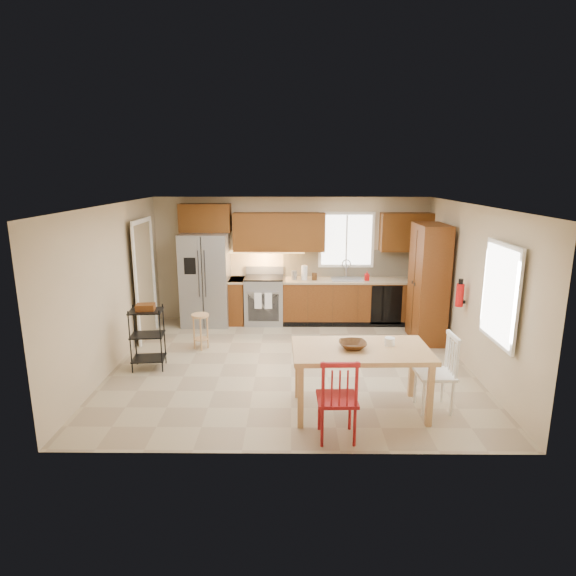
# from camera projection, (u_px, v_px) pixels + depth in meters

# --- Properties ---
(floor) EXTENTS (5.50, 5.50, 0.00)m
(floor) POSITION_uv_depth(u_px,v_px,m) (291.00, 364.00, 7.63)
(floor) COLOR tan
(floor) RESTS_ON ground
(ceiling) EXTENTS (5.50, 5.00, 0.02)m
(ceiling) POSITION_uv_depth(u_px,v_px,m) (292.00, 205.00, 7.05)
(ceiling) COLOR silver
(ceiling) RESTS_ON ground
(wall_back) EXTENTS (5.50, 0.02, 2.50)m
(wall_back) POSITION_uv_depth(u_px,v_px,m) (292.00, 259.00, 9.77)
(wall_back) COLOR #CCB793
(wall_back) RESTS_ON ground
(wall_front) EXTENTS (5.50, 0.02, 2.50)m
(wall_front) POSITION_uv_depth(u_px,v_px,m) (291.00, 345.00, 4.91)
(wall_front) COLOR #CCB793
(wall_front) RESTS_ON ground
(wall_left) EXTENTS (0.02, 5.00, 2.50)m
(wall_left) POSITION_uv_depth(u_px,v_px,m) (112.00, 287.00, 7.37)
(wall_left) COLOR #CCB793
(wall_left) RESTS_ON ground
(wall_right) EXTENTS (0.02, 5.00, 2.50)m
(wall_right) POSITION_uv_depth(u_px,v_px,m) (472.00, 288.00, 7.32)
(wall_right) COLOR #CCB793
(wall_right) RESTS_ON ground
(refrigerator) EXTENTS (0.92, 0.75, 1.82)m
(refrigerator) POSITION_uv_depth(u_px,v_px,m) (206.00, 279.00, 9.50)
(refrigerator) COLOR gray
(refrigerator) RESTS_ON floor
(range_stove) EXTENTS (0.76, 0.63, 0.92)m
(range_stove) POSITION_uv_depth(u_px,v_px,m) (264.00, 301.00, 9.66)
(range_stove) COLOR gray
(range_stove) RESTS_ON floor
(base_cabinet_narrow) EXTENTS (0.30, 0.60, 0.90)m
(base_cabinet_narrow) POSITION_uv_depth(u_px,v_px,m) (237.00, 301.00, 9.68)
(base_cabinet_narrow) COLOR brown
(base_cabinet_narrow) RESTS_ON floor
(base_cabinet_run) EXTENTS (2.92, 0.60, 0.90)m
(base_cabinet_run) POSITION_uv_depth(u_px,v_px,m) (356.00, 301.00, 9.66)
(base_cabinet_run) COLOR brown
(base_cabinet_run) RESTS_ON floor
(dishwasher) EXTENTS (0.60, 0.02, 0.78)m
(dishwasher) POSITION_uv_depth(u_px,v_px,m) (386.00, 305.00, 9.37)
(dishwasher) COLOR black
(dishwasher) RESTS_ON floor
(backsplash) EXTENTS (2.92, 0.03, 0.55)m
(backsplash) POSITION_uv_depth(u_px,v_px,m) (355.00, 263.00, 9.77)
(backsplash) COLOR beige
(backsplash) RESTS_ON wall_back
(upper_over_fridge) EXTENTS (1.00, 0.35, 0.55)m
(upper_over_fridge) POSITION_uv_depth(u_px,v_px,m) (205.00, 218.00, 9.42)
(upper_over_fridge) COLOR #603310
(upper_over_fridge) RESTS_ON wall_back
(upper_left_block) EXTENTS (1.80, 0.35, 0.75)m
(upper_left_block) POSITION_uv_depth(u_px,v_px,m) (279.00, 232.00, 9.47)
(upper_left_block) COLOR #603310
(upper_left_block) RESTS_ON wall_back
(upper_right_block) EXTENTS (1.00, 0.35, 0.75)m
(upper_right_block) POSITION_uv_depth(u_px,v_px,m) (406.00, 232.00, 9.45)
(upper_right_block) COLOR #603310
(upper_right_block) RESTS_ON wall_back
(window_back) EXTENTS (1.12, 0.04, 1.12)m
(window_back) POSITION_uv_depth(u_px,v_px,m) (346.00, 240.00, 9.65)
(window_back) COLOR white
(window_back) RESTS_ON wall_back
(sink) EXTENTS (0.62, 0.46, 0.16)m
(sink) POSITION_uv_depth(u_px,v_px,m) (347.00, 281.00, 9.56)
(sink) COLOR gray
(sink) RESTS_ON base_cabinet_run
(undercab_glow) EXTENTS (1.60, 0.30, 0.01)m
(undercab_glow) POSITION_uv_depth(u_px,v_px,m) (264.00, 252.00, 9.54)
(undercab_glow) COLOR #FFBF66
(undercab_glow) RESTS_ON wall_back
(soap_bottle) EXTENTS (0.09, 0.09, 0.19)m
(soap_bottle) POSITION_uv_depth(u_px,v_px,m) (367.00, 276.00, 9.43)
(soap_bottle) COLOR red
(soap_bottle) RESTS_ON base_cabinet_run
(paper_towel) EXTENTS (0.12, 0.12, 0.28)m
(paper_towel) POSITION_uv_depth(u_px,v_px,m) (304.00, 273.00, 9.48)
(paper_towel) COLOR white
(paper_towel) RESTS_ON base_cabinet_run
(canister_steel) EXTENTS (0.11, 0.11, 0.18)m
(canister_steel) POSITION_uv_depth(u_px,v_px,m) (294.00, 275.00, 9.49)
(canister_steel) COLOR gray
(canister_steel) RESTS_ON base_cabinet_run
(canister_wood) EXTENTS (0.10, 0.10, 0.14)m
(canister_wood) POSITION_uv_depth(u_px,v_px,m) (314.00, 277.00, 9.47)
(canister_wood) COLOR #503115
(canister_wood) RESTS_ON base_cabinet_run
(pantry) EXTENTS (0.50, 0.95, 2.10)m
(pantry) POSITION_uv_depth(u_px,v_px,m) (428.00, 283.00, 8.54)
(pantry) COLOR brown
(pantry) RESTS_ON floor
(fire_extinguisher) EXTENTS (0.12, 0.12, 0.36)m
(fire_extinguisher) POSITION_uv_depth(u_px,v_px,m) (460.00, 295.00, 7.50)
(fire_extinguisher) COLOR red
(fire_extinguisher) RESTS_ON wall_right
(window_right) EXTENTS (0.04, 1.02, 1.32)m
(window_right) POSITION_uv_depth(u_px,v_px,m) (500.00, 294.00, 6.16)
(window_right) COLOR white
(window_right) RESTS_ON wall_right
(doorway) EXTENTS (0.04, 0.95, 2.10)m
(doorway) POSITION_uv_depth(u_px,v_px,m) (144.00, 281.00, 8.68)
(doorway) COLOR #8C7A59
(doorway) RESTS_ON wall_left
(dining_table) EXTENTS (1.72, 1.00, 0.83)m
(dining_table) POSITION_uv_depth(u_px,v_px,m) (360.00, 380.00, 6.06)
(dining_table) COLOR tan
(dining_table) RESTS_ON floor
(chair_red) EXTENTS (0.48, 0.48, 1.00)m
(chair_red) POSITION_uv_depth(u_px,v_px,m) (337.00, 397.00, 5.41)
(chair_red) COLOR #A5191B
(chair_red) RESTS_ON floor
(chair_white) EXTENTS (0.48, 0.48, 1.00)m
(chair_white) POSITION_uv_depth(u_px,v_px,m) (435.00, 373.00, 6.08)
(chair_white) COLOR white
(chair_white) RESTS_ON floor
(table_bowl) EXTENTS (0.35, 0.35, 0.08)m
(table_bowl) POSITION_uv_depth(u_px,v_px,m) (353.00, 349.00, 5.96)
(table_bowl) COLOR #503115
(table_bowl) RESTS_ON dining_table
(table_jar) EXTENTS (0.14, 0.14, 0.16)m
(table_jar) POSITION_uv_depth(u_px,v_px,m) (390.00, 343.00, 6.05)
(table_jar) COLOR white
(table_jar) RESTS_ON dining_table
(bar_stool) EXTENTS (0.39, 0.39, 0.62)m
(bar_stool) POSITION_uv_depth(u_px,v_px,m) (201.00, 331.00, 8.25)
(bar_stool) COLOR tan
(bar_stool) RESTS_ON floor
(utility_cart) EXTENTS (0.53, 0.43, 0.98)m
(utility_cart) POSITION_uv_depth(u_px,v_px,m) (148.00, 338.00, 7.37)
(utility_cart) COLOR black
(utility_cart) RESTS_ON floor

